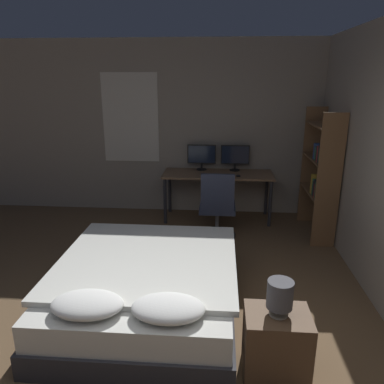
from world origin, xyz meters
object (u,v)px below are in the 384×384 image
(monitor_right, at_px, (235,156))
(desk, at_px, (218,179))
(computer_mouse, at_px, (238,176))
(bookshelf, at_px, (322,170))
(nightstand, at_px, (276,345))
(keyboard, at_px, (218,176))
(bed, at_px, (146,287))
(bedside_lamp, at_px, (280,295))
(office_chair, at_px, (217,212))
(monitor_left, at_px, (202,156))

(monitor_right, bearing_deg, desk, -141.55)
(computer_mouse, relative_size, bookshelf, 0.04)
(nightstand, height_order, computer_mouse, computer_mouse)
(keyboard, bearing_deg, computer_mouse, 0.00)
(desk, distance_m, computer_mouse, 0.38)
(bed, bearing_deg, bedside_lamp, -32.45)
(bed, distance_m, office_chair, 1.87)
(monitor_left, height_order, office_chair, monitor_left)
(bedside_lamp, xyz_separation_m, bookshelf, (0.92, 2.64, 0.28))
(bed, relative_size, bedside_lamp, 7.13)
(desk, relative_size, monitor_left, 3.75)
(bedside_lamp, bearing_deg, bed, 147.55)
(monitor_right, relative_size, keyboard, 1.06)
(nightstand, relative_size, desk, 0.31)
(computer_mouse, bearing_deg, desk, 145.78)
(nightstand, distance_m, monitor_right, 3.49)
(nightstand, distance_m, computer_mouse, 3.04)
(bedside_lamp, distance_m, keyboard, 3.04)
(bookshelf, bearing_deg, computer_mouse, 161.85)
(computer_mouse, height_order, office_chair, office_chair)
(bedside_lamp, xyz_separation_m, office_chair, (-0.47, 2.46, -0.29))
(desk, relative_size, computer_mouse, 23.73)
(nightstand, bearing_deg, bookshelf, 70.81)
(monitor_right, xyz_separation_m, office_chair, (-0.25, -0.95, -0.58))
(bed, relative_size, computer_mouse, 27.24)
(keyboard, xyz_separation_m, computer_mouse, (0.30, 0.00, 0.01))
(office_chair, distance_m, bookshelf, 1.51)
(monitor_left, relative_size, monitor_right, 1.00)
(monitor_left, distance_m, computer_mouse, 0.73)
(desk, relative_size, office_chair, 1.74)
(desk, distance_m, monitor_left, 0.46)
(nightstand, relative_size, keyboard, 1.24)
(bed, xyz_separation_m, desk, (0.63, 2.50, 0.40))
(office_chair, bearing_deg, bookshelf, 7.36)
(nightstand, relative_size, bedside_lamp, 1.94)
(bed, xyz_separation_m, monitor_right, (0.89, 2.71, 0.71))
(desk, height_order, monitor_right, monitor_right)
(bed, bearing_deg, nightstand, -32.45)
(keyboard, xyz_separation_m, office_chair, (0.01, -0.54, -0.36))
(bookshelf, bearing_deg, desk, 158.03)
(monitor_right, relative_size, bookshelf, 0.26)
(bed, bearing_deg, keyboard, 74.72)
(office_chair, height_order, bookshelf, bookshelf)
(monitor_left, xyz_separation_m, office_chair, (0.27, -0.95, -0.58))
(bed, height_order, bookshelf, bookshelf)
(bed, relative_size, desk, 1.15)
(bedside_lamp, height_order, office_chair, office_chair)
(bed, bearing_deg, office_chair, 70.15)
(monitor_right, bearing_deg, keyboard, -122.41)
(bookshelf, bearing_deg, nightstand, -109.19)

